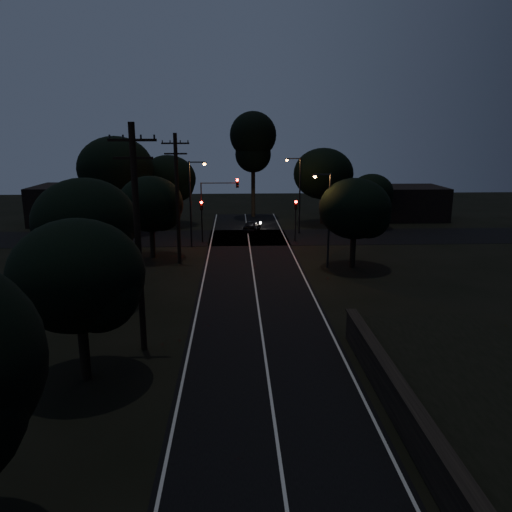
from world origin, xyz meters
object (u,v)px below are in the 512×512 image
signal_mast (219,198)px  streetlight_b (298,190)px  signal_right (296,213)px  utility_pole_mid (138,237)px  streetlight_c (327,214)px  utility_pole_far (177,197)px  car (252,226)px  signal_left (202,214)px  streetlight_a (192,198)px  tall_pine (253,142)px

signal_mast → streetlight_b: size_ratio=0.78×
signal_right → signal_mast: (-7.51, 0.00, 1.50)m
utility_pole_mid → streetlight_c: (11.83, 15.00, -1.39)m
utility_pole_far → signal_mast: utility_pole_far is taller
streetlight_c → car: bearing=109.0°
signal_left → streetlight_a: streetlight_a is taller
utility_pole_far → car: utility_pole_far is taller
signal_right → streetlight_a: size_ratio=0.51×
streetlight_c → streetlight_a: bearing=144.3°
utility_pole_far → streetlight_b: (11.31, 12.00, -0.85)m
tall_pine → car: bearing=-93.0°
signal_mast → streetlight_b: (8.22, 4.01, 0.30)m
signal_left → streetlight_b: 10.84m
utility_pole_far → streetlight_a: (0.69, 6.00, -0.85)m
utility_pole_mid → tall_pine: tall_pine is taller
tall_pine → streetlight_a: (-6.31, -17.00, -4.79)m
streetlight_b → signal_mast: bearing=-154.0°
signal_right → signal_mast: 7.66m
signal_right → streetlight_b: bearing=80.0°
signal_left → streetlight_c: size_ratio=0.55×
tall_pine → signal_mast: (-3.91, -15.01, -5.09)m
tall_pine → streetlight_c: bearing=-79.1°
car → utility_pole_mid: bearing=92.1°
streetlight_c → car: streetlight_c is taller
tall_pine → signal_left: (-5.60, -15.01, -6.59)m
utility_pole_mid → streetlight_b: bearing=68.7°
streetlight_a → streetlight_c: streetlight_a is taller
streetlight_b → streetlight_c: (0.52, -14.00, -0.29)m
streetlight_b → utility_pole_far: bearing=-133.3°
utility_pole_far → tall_pine: 24.36m
signal_left → signal_mast: (1.69, 0.00, 1.50)m
streetlight_c → signal_right: bearing=97.0°
signal_right → utility_pole_mid: bearing=-113.0°
streetlight_a → streetlight_b: same height
signal_mast → car: signal_mast is taller
signal_mast → car: 7.44m
signal_left → signal_right: bearing=0.0°
streetlight_a → streetlight_c: (11.14, -8.00, -0.29)m
signal_left → streetlight_c: streetlight_c is taller
signal_left → utility_pole_far: bearing=-99.9°
streetlight_b → car: bearing=163.2°
streetlight_c → car: 16.76m
utility_pole_mid → signal_right: utility_pole_mid is taller
streetlight_b → streetlight_c: size_ratio=1.07×
utility_pole_far → streetlight_c: 12.05m
signal_right → car: bearing=126.9°
tall_pine → streetlight_a: 18.76m
signal_right → streetlight_a: bearing=-168.7°
tall_pine → streetlight_b: bearing=-68.6°
signal_right → streetlight_c: size_ratio=0.55×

